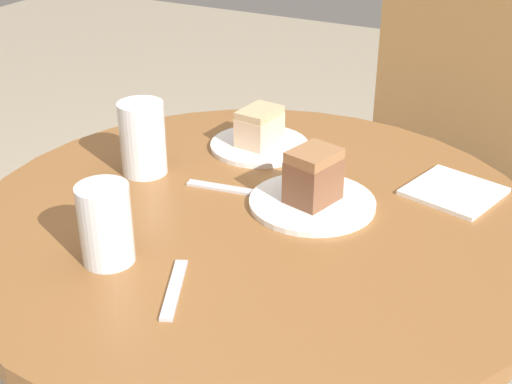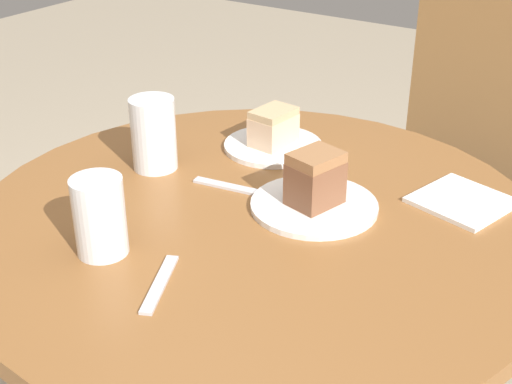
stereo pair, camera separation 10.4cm
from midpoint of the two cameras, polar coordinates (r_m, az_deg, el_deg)
The scene contains 11 objects.
table at distance 1.28m, azimuth -2.37°, elevation -9.59°, with size 0.95×0.95×0.76m.
chair at distance 1.94m, azimuth 12.40°, elevation 1.19°, with size 0.47×0.45×0.96m.
plate_near at distance 1.19m, azimuth 2.03°, elevation -0.92°, with size 0.21×0.21×0.01m.
plate_far at distance 1.40m, azimuth -1.86°, elevation 3.70°, with size 0.19×0.19×0.01m.
cake_slice_near at distance 1.17m, azimuth 2.07°, elevation 1.24°, with size 0.08×0.10×0.09m.
cake_slice_far at distance 1.38m, azimuth -1.88°, elevation 5.22°, with size 0.07×0.09×0.07m.
glass_lemonade at distance 1.05m, azimuth -14.71°, elevation -2.87°, with size 0.08×0.08×0.12m.
glass_water at distance 1.30m, azimuth -11.32°, elevation 3.96°, with size 0.08×0.08×0.13m.
napkin_stack at distance 1.26m, azimuth 13.29°, elevation -0.01°, with size 0.17×0.17×0.01m.
fork at distance 1.24m, azimuth -3.85°, elevation 0.07°, with size 0.19×0.04×0.00m.
spoon at distance 0.99m, azimuth -9.33°, elevation -7.84°, with size 0.07×0.13×0.00m.
Camera 1 is at (0.47, -0.90, 1.34)m, focal length 50.00 mm.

